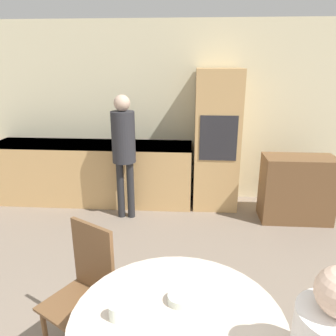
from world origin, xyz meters
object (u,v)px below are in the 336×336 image
at_px(person_standing, 124,144).
at_px(oven_unit, 217,140).
at_px(bowl_near, 180,298).
at_px(sideboard, 297,189).
at_px(cup, 116,312).
at_px(chair_far_left, 86,285).

bearing_deg(person_standing, oven_unit, 22.18).
bearing_deg(person_standing, bowl_near, -72.02).
xyz_separation_m(sideboard, bowl_near, (-1.44, -2.62, 0.35)).
height_order(cup, bowl_near, cup).
height_order(oven_unit, person_standing, oven_unit).
distance_m(cup, bowl_near, 0.36).
height_order(chair_far_left, person_standing, person_standing).
distance_m(chair_far_left, cup, 0.68).
bearing_deg(bowl_near, sideboard, 61.13).
xyz_separation_m(oven_unit, chair_far_left, (-1.07, -2.65, -0.43)).
height_order(person_standing, cup, person_standing).
distance_m(sideboard, chair_far_left, 3.08).
bearing_deg(sideboard, chair_far_left, -133.41).
bearing_deg(oven_unit, bowl_near, -97.47).
relative_size(oven_unit, bowl_near, 13.61).
height_order(sideboard, person_standing, person_standing).
bearing_deg(chair_far_left, sideboard, 76.91).
xyz_separation_m(oven_unit, bowl_near, (-0.40, -3.03, -0.19)).
distance_m(chair_far_left, bowl_near, 0.81).
distance_m(oven_unit, sideboard, 1.25).
bearing_deg(chair_far_left, person_standing, 124.21).
xyz_separation_m(cup, bowl_near, (0.33, 0.15, -0.02)).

